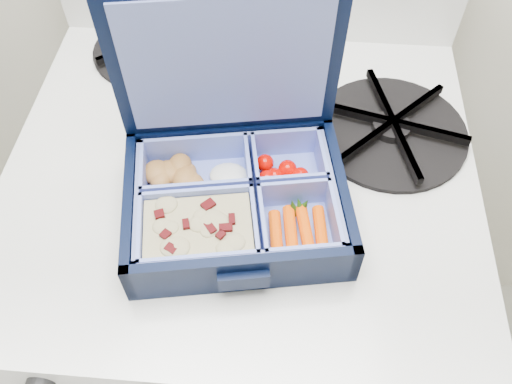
# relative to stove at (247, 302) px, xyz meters

# --- Properties ---
(stove) EXTENTS (0.54, 0.54, 0.81)m
(stove) POSITION_rel_stove_xyz_m (0.00, 0.00, 0.00)
(stove) COLOR white
(stove) RESTS_ON floor
(bento_box) EXTENTS (0.25, 0.21, 0.05)m
(bento_box) POSITION_rel_stove_xyz_m (0.00, -0.09, 0.43)
(bento_box) COLOR black
(bento_box) RESTS_ON stove
(burner_grate) EXTENTS (0.22, 0.22, 0.03)m
(burner_grate) POSITION_rel_stove_xyz_m (0.17, 0.05, 0.42)
(burner_grate) COLOR black
(burner_grate) RESTS_ON stove
(burner_grate_rear) EXTENTS (0.21, 0.21, 0.02)m
(burner_grate_rear) POSITION_rel_stove_xyz_m (-0.14, 0.17, 0.41)
(burner_grate_rear) COLOR black
(burner_grate_rear) RESTS_ON stove
(fork) EXTENTS (0.17, 0.11, 0.01)m
(fork) POSITION_rel_stove_xyz_m (0.03, 0.02, 0.41)
(fork) COLOR #A3A1AA
(fork) RESTS_ON stove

